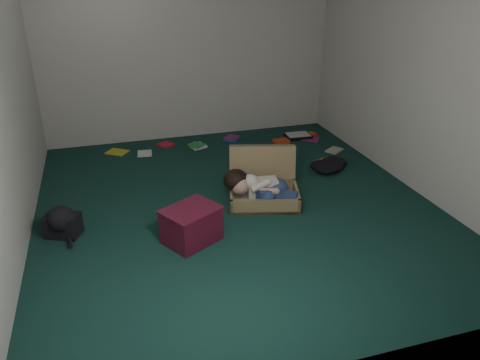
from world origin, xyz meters
TOP-DOWN VIEW (x-y plane):
  - floor at (0.00, 0.00)m, footprint 4.50×4.50m
  - wall_back at (0.00, 2.25)m, footprint 4.50×0.00m
  - wall_front at (0.00, -2.25)m, footprint 4.50×0.00m
  - wall_left at (-2.00, 0.00)m, footprint 0.00×4.50m
  - wall_right at (2.00, 0.00)m, footprint 0.00×4.50m
  - suitcase at (0.33, 0.08)m, footprint 0.88×0.86m
  - person at (0.23, -0.08)m, footprint 0.73×0.52m
  - maroon_bin at (-0.58, -0.56)m, footprint 0.60×0.56m
  - backpack at (-1.70, -0.12)m, footprint 0.47×0.43m
  - clothing_pile at (1.37, 0.57)m, footprint 0.41×0.35m
  - paper_tray at (1.44, 1.72)m, footprint 0.37×0.29m
  - book_scatter at (0.65, 1.62)m, footprint 3.01×1.46m

SIDE VIEW (x-z plane):
  - floor at x=0.00m, z-range 0.00..0.00m
  - book_scatter at x=0.65m, z-range 0.00..0.02m
  - paper_tray at x=1.44m, z-range 0.00..0.05m
  - clothing_pile at x=1.37m, z-range 0.00..0.13m
  - backpack at x=-1.70m, z-range 0.00..0.23m
  - suitcase at x=0.33m, z-range -0.11..0.42m
  - maroon_bin at x=-0.58m, z-range 0.00..0.33m
  - person at x=0.23m, z-range 0.04..0.36m
  - wall_back at x=0.00m, z-range -0.95..3.55m
  - wall_front at x=0.00m, z-range -0.95..3.55m
  - wall_left at x=-2.00m, z-range -0.95..3.55m
  - wall_right at x=2.00m, z-range -0.95..3.55m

